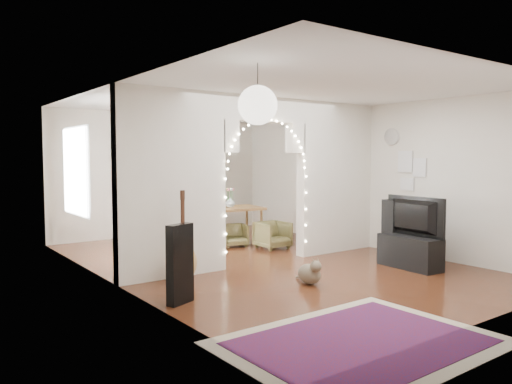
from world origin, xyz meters
TOP-DOWN VIEW (x-y plane):
  - floor at (0.00, 0.00)m, footprint 7.50×7.50m
  - ceiling at (0.00, 0.00)m, footprint 5.00×7.50m
  - wall_back at (0.00, 3.75)m, footprint 5.00×0.02m
  - wall_front at (0.00, -3.75)m, footprint 5.00×0.02m
  - wall_left at (-2.50, 0.00)m, footprint 0.02×7.50m
  - wall_right at (2.50, 0.00)m, footprint 0.02×7.50m
  - divider_wall at (0.00, 0.00)m, footprint 5.00×0.20m
  - fairy_lights at (0.00, -0.13)m, footprint 1.64×0.04m
  - window at (-2.47, 1.80)m, footprint 0.04×1.20m
  - wall_clock at (2.48, -0.60)m, footprint 0.03×0.31m
  - picture_frames at (2.48, -1.00)m, footprint 0.02×0.50m
  - paper_lantern at (-1.90, -2.40)m, footprint 0.40×0.40m
  - ceiling_fan at (0.00, 2.00)m, footprint 1.10×1.10m
  - area_rug at (-1.44, -3.40)m, footprint 2.52×1.90m
  - guitar_case at (-2.20, -1.27)m, footprint 0.38×0.24m
  - acoustic_guitar at (-1.69, -0.39)m, footprint 0.46×0.31m
  - tabby_cat at (-0.36, -1.52)m, footprint 0.31×0.58m
  - floor_speaker at (1.87, -1.23)m, footprint 0.48×0.45m
  - media_console at (1.57, -1.70)m, footprint 0.47×1.02m
  - tv at (1.57, -1.70)m, footprint 0.21×1.08m
  - bookcase at (0.54, 3.50)m, footprint 1.70×0.80m
  - dining_table at (0.42, 1.63)m, footprint 1.31×0.98m
  - flower_vase at (0.42, 1.63)m, footprint 0.21×0.21m
  - dining_chair_left at (0.44, 1.50)m, footprint 0.59×0.60m
  - dining_chair_right at (0.89, 0.87)m, footprint 0.55×0.57m

SIDE VIEW (x-z plane):
  - floor at x=0.00m, z-range 0.00..0.00m
  - area_rug at x=-1.44m, z-range 0.00..0.02m
  - tabby_cat at x=-0.36m, z-range -0.04..0.35m
  - dining_chair_left at x=0.44m, z-range 0.00..0.43m
  - media_console at x=1.57m, z-range 0.00..0.50m
  - dining_chair_right at x=0.89m, z-range 0.00..0.52m
  - acoustic_guitar at x=-1.69m, z-range -0.07..1.01m
  - guitar_case at x=-2.20m, z-range 0.00..0.95m
  - floor_speaker at x=1.87m, z-range 0.00..1.02m
  - dining_table at x=0.42m, z-range 0.30..1.06m
  - tv at x=1.57m, z-range 0.50..1.12m
  - bookcase at x=0.54m, z-range 0.00..1.68m
  - flower_vase at x=0.42m, z-range 0.76..0.95m
  - wall_back at x=0.00m, z-range 0.00..2.70m
  - wall_front at x=0.00m, z-range 0.00..2.70m
  - wall_left at x=-2.50m, z-range 0.00..2.70m
  - wall_right at x=2.50m, z-range 0.00..2.70m
  - divider_wall at x=0.00m, z-range 0.07..2.77m
  - window at x=-2.47m, z-range 0.80..2.20m
  - picture_frames at x=2.48m, z-range 1.15..1.85m
  - fairy_lights at x=0.00m, z-range 0.75..2.35m
  - wall_clock at x=2.48m, z-range 1.95..2.25m
  - paper_lantern at x=-1.90m, z-range 2.05..2.45m
  - ceiling_fan at x=0.00m, z-range 2.25..2.55m
  - ceiling at x=0.00m, z-range 2.69..2.71m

